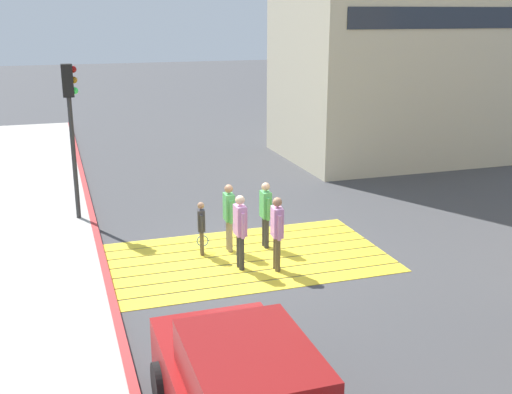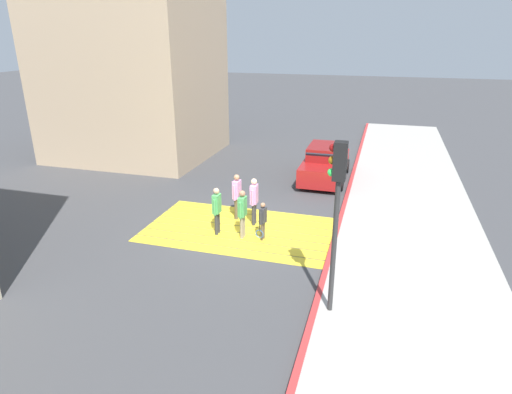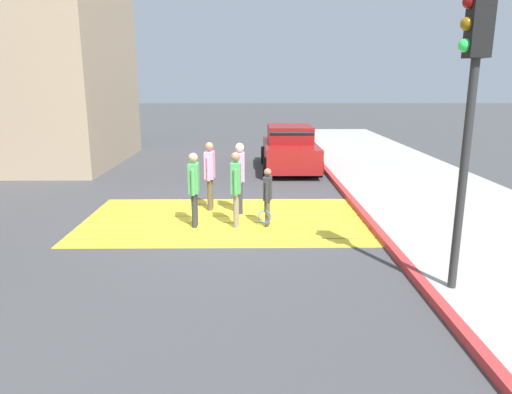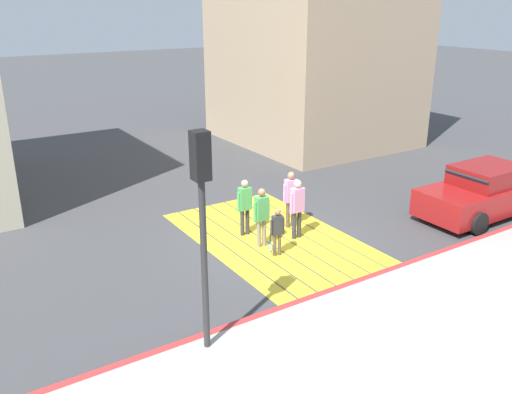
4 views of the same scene
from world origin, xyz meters
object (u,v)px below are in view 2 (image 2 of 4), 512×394
object	(u,v)px
pedestrian_child_with_racket	(263,219)
car_parked_near_curb	(325,164)
pedestrian_adult_lead	(242,211)
traffic_light_corner	(337,196)
pedestrian_teen_behind	(254,198)
pedestrian_adult_side	(217,208)
pedestrian_adult_trailing	(237,193)

from	to	relation	value
pedestrian_child_with_racket	car_parked_near_curb	bearing A→B (deg)	-98.51
pedestrian_adult_lead	pedestrian_child_with_racket	world-z (taller)	pedestrian_adult_lead
pedestrian_adult_lead	pedestrian_child_with_racket	xyz separation A→B (m)	(-0.68, -0.03, -0.23)
traffic_light_corner	pedestrian_teen_behind	world-z (taller)	traffic_light_corner
pedestrian_child_with_racket	pedestrian_adult_side	bearing A→B (deg)	-0.26
pedestrian_adult_side	pedestrian_adult_trailing	bearing A→B (deg)	-98.88
car_parked_near_curb	pedestrian_child_with_racket	distance (m)	6.99
pedestrian_teen_behind	car_parked_near_curb	bearing A→B (deg)	-105.84
traffic_light_corner	pedestrian_adult_side	bearing A→B (deg)	-39.18
pedestrian_adult_lead	pedestrian_adult_trailing	world-z (taller)	pedestrian_adult_trailing
car_parked_near_curb	pedestrian_teen_behind	distance (m)	6.06
pedestrian_adult_trailing	traffic_light_corner	bearing A→B (deg)	129.43
traffic_light_corner	pedestrian_adult_lead	size ratio (longest dim) A/B	2.57
traffic_light_corner	pedestrian_adult_lead	world-z (taller)	traffic_light_corner
traffic_light_corner	pedestrian_adult_trailing	xyz separation A→B (m)	(3.97, -4.83, -2.06)
car_parked_near_curb	traffic_light_corner	distance (m)	10.70
car_parked_near_curb	pedestrian_adult_lead	distance (m)	7.16
pedestrian_teen_behind	pedestrian_child_with_racket	world-z (taller)	pedestrian_teen_behind
pedestrian_adult_lead	pedestrian_adult_side	world-z (taller)	pedestrian_adult_lead
pedestrian_adult_side	pedestrian_teen_behind	size ratio (longest dim) A/B	0.96
car_parked_near_curb	pedestrian_adult_trailing	xyz separation A→B (m)	(2.39, 5.50, 0.25)
pedestrian_adult_lead	pedestrian_adult_trailing	bearing A→B (deg)	-64.80
car_parked_near_curb	pedestrian_child_with_racket	xyz separation A→B (m)	(1.03, 6.92, -0.00)
pedestrian_adult_side	pedestrian_child_with_racket	distance (m)	1.59
pedestrian_adult_lead	pedestrian_teen_behind	size ratio (longest dim) A/B	0.97
traffic_light_corner	pedestrian_adult_trailing	bearing A→B (deg)	-50.57
car_parked_near_curb	pedestrian_adult_lead	size ratio (longest dim) A/B	2.61
pedestrian_teen_behind	traffic_light_corner	bearing A→B (deg)	125.66
pedestrian_adult_side	pedestrian_teen_behind	bearing A→B (deg)	-131.51
pedestrian_adult_trailing	pedestrian_adult_side	bearing A→B (deg)	81.12
pedestrian_adult_trailing	pedestrian_teen_behind	world-z (taller)	pedestrian_teen_behind
car_parked_near_curb	pedestrian_adult_trailing	distance (m)	6.00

